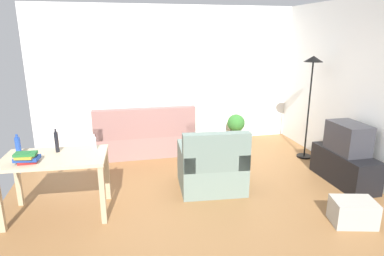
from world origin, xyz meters
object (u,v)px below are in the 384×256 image
at_px(potted_plant, 236,126).
at_px(armchair, 212,168).
at_px(tv, 348,138).
at_px(storage_box, 353,212).
at_px(bottle_blue, 18,145).
at_px(tv_stand, 344,167).
at_px(torchiere_lamp, 312,79).
at_px(desk, 55,165).
at_px(bottle_clear, 94,143).
at_px(couch, 145,137).
at_px(book_stack, 27,158).
at_px(bottle_dark, 57,142).

distance_m(potted_plant, armchair, 2.30).
distance_m(tv, armchair, 2.05).
xyz_separation_m(potted_plant, storage_box, (0.26, -3.28, -0.18)).
bearing_deg(bottle_blue, tv_stand, -2.06).
relative_size(tv, storage_box, 1.25).
relative_size(tv_stand, storage_box, 2.29).
bearing_deg(bottle_blue, armchair, 1.78).
distance_m(tv_stand, armchair, 2.01).
height_order(torchiere_lamp, desk, torchiere_lamp).
xyz_separation_m(torchiere_lamp, bottle_blue, (-4.46, -0.92, -0.54)).
bearing_deg(bottle_blue, bottle_clear, -2.36).
relative_size(couch, tv_stand, 1.62).
height_order(storage_box, bottle_clear, bottle_clear).
xyz_separation_m(tv_stand, book_stack, (-4.30, -0.18, 0.58)).
distance_m(bottle_blue, bottle_clear, 0.89).
bearing_deg(couch, bottle_dark, 56.18).
bearing_deg(storage_box, tv, 58.11).
relative_size(tv, torchiere_lamp, 0.33).
height_order(storage_box, bottle_dark, bottle_dark).
bearing_deg(bottle_clear, bottle_dark, 178.33).
distance_m(tv_stand, desk, 4.06).
bearing_deg(armchair, tv_stand, 178.08).
bearing_deg(desk, tv_stand, 3.87).
height_order(tv_stand, bottle_dark, bottle_dark).
distance_m(couch, storage_box, 3.68).
distance_m(tv_stand, bottle_blue, 4.51).
relative_size(tv_stand, desk, 0.89).
bearing_deg(book_stack, desk, 31.73).
bearing_deg(bottle_clear, tv, -1.99).
xyz_separation_m(desk, bottle_dark, (0.02, 0.15, 0.24)).
distance_m(couch, armchair, 1.89).
xyz_separation_m(couch, book_stack, (-1.49, -2.12, 0.52)).
height_order(desk, bottle_dark, bottle_dark).
height_order(couch, tv, same).
xyz_separation_m(bottle_blue, bottle_dark, (0.44, -0.02, 0.02)).
bearing_deg(torchiere_lamp, tv, -89.81).
xyz_separation_m(armchair, bottle_clear, (-1.58, -0.11, 0.52)).
xyz_separation_m(tv_stand, desk, (-4.03, -0.02, 0.41)).
bearing_deg(tv_stand, storage_box, 148.25).
xyz_separation_m(torchiere_lamp, bottle_dark, (-4.02, -0.94, -0.52)).
bearing_deg(torchiere_lamp, potted_plant, 127.39).
relative_size(torchiere_lamp, book_stack, 6.53).
distance_m(couch, bottle_dark, 2.25).
bearing_deg(torchiere_lamp, book_stack, -163.66).
height_order(couch, bottle_blue, bottle_blue).
relative_size(potted_plant, armchair, 0.59).
distance_m(bottle_blue, book_stack, 0.38).
bearing_deg(desk, armchair, 10.74).
relative_size(tv_stand, armchair, 1.14).
distance_m(desk, book_stack, 0.35).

